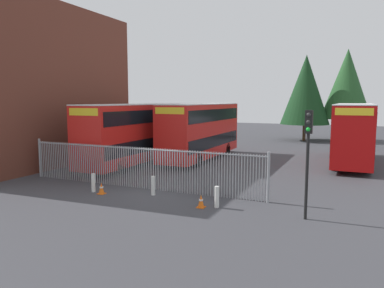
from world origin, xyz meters
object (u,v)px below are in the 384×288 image
bollard_center_front (153,186)px  double_decker_bus_behind_fence_right (201,129)px  bollard_near_right (217,197)px  double_decker_bus_near_gate (135,132)px  bollard_near_left (93,183)px  traffic_light_kerbside (308,144)px  traffic_cone_by_gate (101,188)px  double_decker_bus_behind_fence_left (353,131)px  traffic_cone_mid_forecourt (201,201)px

bollard_center_front → double_decker_bus_behind_fence_right: bearing=100.7°
bollard_near_right → double_decker_bus_near_gate: bearing=140.2°
bollard_near_left → bollard_near_right: bearing=0.0°
traffic_light_kerbside → traffic_cone_by_gate: bearing=-179.2°
double_decker_bus_near_gate → double_decker_bus_behind_fence_right: size_ratio=1.00×
double_decker_bus_behind_fence_left → traffic_cone_by_gate: double_decker_bus_behind_fence_left is taller
bollard_center_front → traffic_cone_mid_forecourt: bearing=-18.3°
traffic_cone_mid_forecourt → bollard_near_left: bearing=177.2°
double_decker_bus_behind_fence_left → traffic_cone_by_gate: 18.78m
double_decker_bus_behind_fence_right → bollard_near_left: 12.10m
double_decker_bus_near_gate → double_decker_bus_behind_fence_left: (14.46, 6.95, 0.00)m
double_decker_bus_behind_fence_right → bollard_near_left: (-1.01, -11.90, -1.95)m
bollard_near_right → traffic_cone_by_gate: bearing=-178.3°
double_decker_bus_near_gate → traffic_cone_mid_forecourt: bearing=-42.9°
double_decker_bus_near_gate → traffic_light_kerbside: double_decker_bus_near_gate is taller
bollard_near_left → traffic_cone_mid_forecourt: size_ratio=1.61×
bollard_center_front → bollard_near_left: bearing=-167.4°
double_decker_bus_near_gate → traffic_light_kerbside: (12.95, -7.73, 0.56)m
double_decker_bus_near_gate → traffic_cone_mid_forecourt: size_ratio=18.32×
double_decker_bus_behind_fence_right → bollard_near_right: size_ratio=11.38×
bollard_near_left → bollard_center_front: same height
bollard_center_front → traffic_cone_mid_forecourt: bollard_center_front is taller
double_decker_bus_near_gate → double_decker_bus_behind_fence_right: (3.48, 4.22, 0.00)m
bollard_near_left → traffic_cone_by_gate: (0.65, -0.18, -0.19)m
bollard_near_right → traffic_cone_mid_forecourt: 0.72m
double_decker_bus_behind_fence_left → double_decker_bus_behind_fence_right: 11.32m
double_decker_bus_behind_fence_right → bollard_near_right: double_decker_bus_behind_fence_right is taller
traffic_cone_by_gate → traffic_light_kerbside: 10.20m
double_decker_bus_near_gate → traffic_cone_by_gate: double_decker_bus_near_gate is taller
double_decker_bus_behind_fence_left → bollard_near_left: (-12.00, -14.64, -1.95)m
bollard_center_front → bollard_near_right: (3.61, -0.69, 0.00)m
double_decker_bus_behind_fence_left → bollard_near_left: size_ratio=11.38×
bollard_near_left → bollard_near_right: same height
double_decker_bus_behind_fence_left → bollard_near_right: size_ratio=11.38×
double_decker_bus_near_gate → bollard_near_left: (2.46, -7.68, -1.95)m
double_decker_bus_behind_fence_right → traffic_light_kerbside: (9.47, -11.94, 0.56)m
traffic_cone_by_gate → traffic_cone_mid_forecourt: (5.47, -0.11, 0.00)m
bollard_center_front → traffic_cone_by_gate: bearing=-160.5°
double_decker_bus_behind_fence_left → double_decker_bus_behind_fence_right: (-10.98, -2.74, 0.00)m
traffic_light_kerbside → traffic_cone_mid_forecourt: bearing=-176.8°
bollard_near_left → bollard_center_front: (3.13, 0.70, 0.00)m
traffic_cone_mid_forecourt → double_decker_bus_near_gate: bearing=137.1°
bollard_center_front → traffic_light_kerbside: (7.36, -0.74, 2.51)m
double_decker_bus_behind_fence_right → traffic_cone_by_gate: bearing=-91.7°
double_decker_bus_behind_fence_right → bollard_near_right: (5.73, -11.89, -1.95)m
double_decker_bus_near_gate → bollard_center_front: double_decker_bus_near_gate is taller
bollard_near_left → traffic_light_kerbside: (10.49, -0.05, 2.51)m
bollard_near_right → traffic_light_kerbside: 4.51m
bollard_near_left → double_decker_bus_near_gate: bearing=107.8°
double_decker_bus_near_gate → bollard_near_right: double_decker_bus_near_gate is taller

